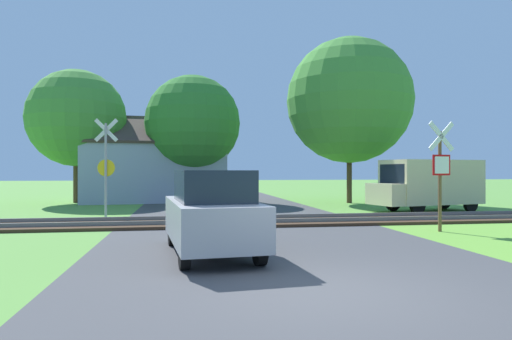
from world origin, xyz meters
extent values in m
plane|color=#5B933D|center=(0.00, 0.00, 0.00)|extent=(160.00, 160.00, 0.00)
cube|color=#424244|center=(0.00, 2.00, 0.00)|extent=(8.27, 80.00, 0.01)
cube|color=#422D1E|center=(0.00, 8.80, 0.05)|extent=(60.00, 2.60, 0.10)
cube|color=slate|center=(0.00, 9.52, 0.16)|extent=(60.00, 0.08, 0.12)
cube|color=slate|center=(0.00, 8.08, 0.16)|extent=(60.00, 0.08, 0.12)
cylinder|color=brown|center=(5.29, 5.88, 1.46)|extent=(0.10, 0.10, 2.92)
cube|color=red|center=(5.30, 5.82, 1.94)|extent=(0.60, 0.12, 0.60)
cube|color=white|center=(5.31, 5.80, 1.94)|extent=(0.49, 0.09, 0.49)
cube|color=white|center=(5.30, 5.82, 2.77)|extent=(0.87, 0.16, 0.88)
cube|color=white|center=(5.30, 5.82, 2.77)|extent=(0.87, 0.16, 0.88)
cylinder|color=#9E9EA5|center=(-4.93, 11.23, 1.77)|extent=(0.09, 0.09, 3.54)
cube|color=white|center=(-4.92, 11.29, 3.29)|extent=(0.88, 0.12, 0.88)
cube|color=white|center=(-4.92, 11.29, 3.29)|extent=(0.88, 0.12, 0.88)
cylinder|color=yellow|center=(-4.92, 11.29, 1.88)|extent=(0.64, 0.10, 0.64)
cube|color=#99A3B7|center=(-3.80, 21.21, 1.68)|extent=(8.31, 6.07, 3.37)
cube|color=#473833|center=(-3.67, 19.89, 4.11)|extent=(8.47, 3.81, 1.77)
cube|color=#473833|center=(-3.94, 22.54, 4.11)|extent=(8.47, 3.81, 1.77)
cube|color=brown|center=(-1.67, 21.43, 4.12)|extent=(0.55, 0.55, 1.10)
cylinder|color=#513823|center=(-7.92, 20.22, 1.34)|extent=(0.37, 0.37, 2.68)
sphere|color=#478E38|center=(-7.92, 20.22, 4.70)|extent=(5.38, 5.38, 5.38)
cylinder|color=#513823|center=(-1.55, 19.71, 1.23)|extent=(0.45, 0.45, 2.46)
sphere|color=#337A2D|center=(-1.55, 19.71, 4.48)|extent=(5.40, 5.40, 5.40)
cylinder|color=#513823|center=(6.96, 17.59, 1.53)|extent=(0.29, 0.29, 3.06)
sphere|color=#478E38|center=(6.96, 17.59, 5.64)|extent=(6.88, 6.88, 6.88)
cube|color=beige|center=(8.61, 12.04, 1.29)|extent=(4.51, 2.74, 1.90)
cube|color=beige|center=(6.22, 11.53, 0.79)|extent=(1.07, 1.91, 0.90)
cube|color=#19232D|center=(6.58, 11.61, 1.62)|extent=(0.38, 1.59, 0.85)
cube|color=navy|center=(8.41, 12.98, 0.96)|extent=(3.70, 0.81, 0.16)
cylinder|color=black|center=(7.05, 12.51, 0.34)|extent=(0.70, 0.32, 0.68)
cylinder|color=black|center=(7.38, 10.98, 0.34)|extent=(0.70, 0.32, 0.68)
cylinder|color=black|center=(9.84, 13.11, 0.34)|extent=(0.70, 0.32, 0.68)
cylinder|color=black|center=(10.17, 11.58, 0.34)|extent=(0.70, 0.32, 0.68)
cube|color=#99999E|center=(-1.51, 3.33, 0.72)|extent=(2.03, 4.14, 0.84)
cube|color=#19232D|center=(-1.49, 3.13, 1.46)|extent=(1.61, 2.33, 0.64)
cylinder|color=black|center=(-0.95, 4.75, 0.30)|extent=(0.24, 0.61, 0.60)
cylinder|color=black|center=(-2.34, 4.61, 0.30)|extent=(0.24, 0.61, 0.60)
cylinder|color=black|center=(-0.67, 2.04, 0.30)|extent=(0.24, 0.61, 0.60)
cylinder|color=black|center=(-2.07, 1.90, 0.30)|extent=(0.24, 0.61, 0.60)
camera|label=1|loc=(-2.09, -6.35, 1.77)|focal=32.00mm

